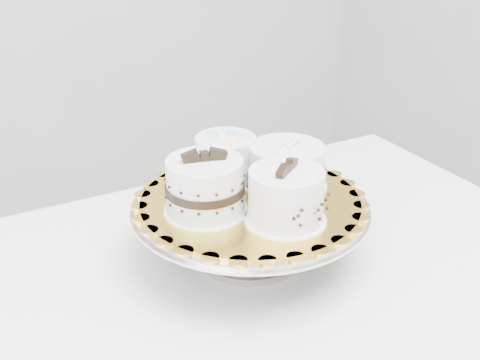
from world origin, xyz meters
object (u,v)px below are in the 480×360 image
cake_board (250,200)px  cake_swirl (286,197)px  cake_stand (250,219)px  cake_ribbon (287,167)px  table (238,333)px  cake_banded (205,188)px  cake_dots (226,158)px

cake_board → cake_swirl: bearing=-85.5°
cake_swirl → cake_board: bearing=63.5°
cake_stand → cake_ribbon: (0.07, 0.01, 0.07)m
table → cake_board: size_ratio=3.56×
table → cake_stand: (0.06, 0.06, 0.15)m
cake_board → cake_ribbon: bearing=6.0°
cake_stand → cake_banded: cake_banded is taller
cake_dots → cake_banded: bearing=-128.7°
cake_swirl → cake_banded: size_ratio=1.04×
cake_stand → cake_dots: 0.11m
table → cake_swirl: cake_swirl is taller
cake_stand → cake_board: size_ratio=1.09×
cake_swirl → cake_banded: (-0.08, 0.08, 0.00)m
cake_swirl → cake_dots: (0.00, 0.16, -0.00)m
cake_dots → cake_board: bearing=-86.9°
cake_stand → cake_dots: cake_dots is taller
cake_banded → cake_dots: size_ratio=1.17×
table → cake_stand: size_ratio=3.27×
table → cake_swirl: 0.24m
cake_board → table: bearing=-135.2°
cake_board → cake_dots: size_ratio=2.80×
cake_stand → cake_board: bearing=180.0°
cake_stand → cake_dots: bearing=85.3°
cake_board → cake_dots: (0.01, 0.08, 0.04)m
table → cake_dots: 0.27m
cake_swirl → cake_dots: 0.16m
cake_stand → cake_swirl: (0.01, -0.08, 0.07)m
cake_swirl → cake_ribbon: bearing=21.3°
cake_swirl → cake_ribbon: cake_swirl is taller
cake_stand → cake_swirl: 0.11m
cake_swirl → cake_ribbon: 0.11m
table → cake_banded: bearing=109.6°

